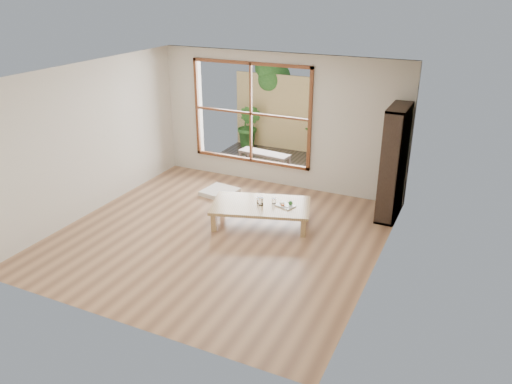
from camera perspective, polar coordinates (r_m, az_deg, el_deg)
ground at (r=8.18m, az=-4.10°, el=-4.88°), size 5.00×5.00×0.00m
low_table at (r=8.39m, az=0.57°, el=-1.67°), size 1.83×1.36×0.36m
floor_cushion at (r=9.67m, az=-4.15°, el=0.01°), size 0.66×0.66×0.09m
bookshelf at (r=8.75m, az=15.46°, el=3.21°), size 0.31×0.88×1.95m
glass_tall at (r=8.31m, az=0.57°, el=-1.08°), size 0.07×0.07×0.14m
glass_mid at (r=8.38m, az=2.05°, el=-1.03°), size 0.07×0.07×0.09m
glass_short at (r=8.39m, az=0.33°, el=-0.96°), size 0.08×0.08×0.10m
glass_small at (r=8.38m, az=0.36°, el=-1.10°), size 0.06×0.06×0.07m
food_tray at (r=8.31m, az=3.48°, el=-1.48°), size 0.35×0.30×0.09m
deck at (r=11.35m, az=1.96°, el=3.38°), size 2.80×2.00×0.05m
garden_bench at (r=10.83m, az=0.97°, el=4.25°), size 1.17×0.46×0.36m
bamboo_fence at (r=11.98m, az=3.94°, el=8.90°), size 2.80×0.06×1.80m
shrub_right at (r=11.55m, az=7.81°, el=6.11°), size 0.91×0.80×0.94m
shrub_left at (r=12.20m, az=-0.79°, el=7.56°), size 0.65×0.56×1.07m
garden_tree at (r=12.35m, az=1.56°, el=12.82°), size 1.04×0.85×2.22m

